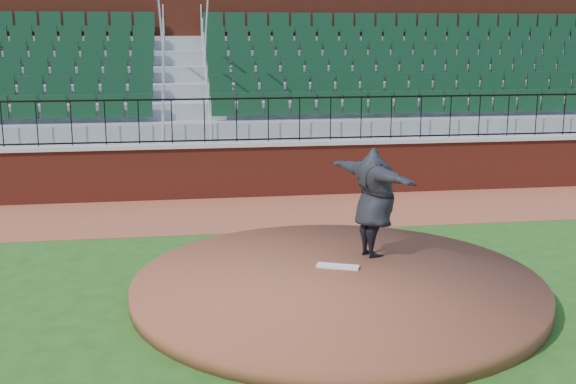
% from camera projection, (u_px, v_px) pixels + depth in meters
% --- Properties ---
extents(ground, '(90.00, 90.00, 0.00)m').
position_uv_depth(ground, '(304.00, 305.00, 9.98)').
color(ground, '#214F16').
rests_on(ground, ground).
extents(warning_track, '(34.00, 3.20, 0.01)m').
position_uv_depth(warning_track, '(261.00, 212.00, 15.19)').
color(warning_track, brown).
rests_on(warning_track, ground).
extents(field_wall, '(34.00, 0.35, 1.20)m').
position_uv_depth(field_wall, '(253.00, 171.00, 16.61)').
color(field_wall, maroon).
rests_on(field_wall, ground).
extents(wall_cap, '(34.00, 0.45, 0.10)m').
position_uv_depth(wall_cap, '(253.00, 144.00, 16.47)').
color(wall_cap, '#B7B7B7').
rests_on(wall_cap, field_wall).
extents(wall_railing, '(34.00, 0.05, 1.00)m').
position_uv_depth(wall_railing, '(252.00, 120.00, 16.35)').
color(wall_railing, black).
rests_on(wall_railing, wall_cap).
extents(seating_stands, '(34.00, 5.10, 4.60)m').
position_uv_depth(seating_stands, '(242.00, 90.00, 18.87)').
color(seating_stands, gray).
rests_on(seating_stands, ground).
extents(concourse_wall, '(34.00, 0.50, 5.50)m').
position_uv_depth(concourse_wall, '(234.00, 68.00, 21.48)').
color(concourse_wall, maroon).
rests_on(concourse_wall, ground).
extents(pitchers_mound, '(5.98, 5.98, 0.25)m').
position_uv_depth(pitchers_mound, '(338.00, 286.00, 10.35)').
color(pitchers_mound, brown).
rests_on(pitchers_mound, ground).
extents(pitching_rubber, '(0.65, 0.39, 0.04)m').
position_uv_depth(pitching_rubber, '(338.00, 266.00, 10.78)').
color(pitching_rubber, white).
rests_on(pitching_rubber, pitchers_mound).
extents(pitcher, '(1.30, 2.24, 1.76)m').
position_uv_depth(pitcher, '(374.00, 202.00, 11.19)').
color(pitcher, black).
rests_on(pitcher, pitchers_mound).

